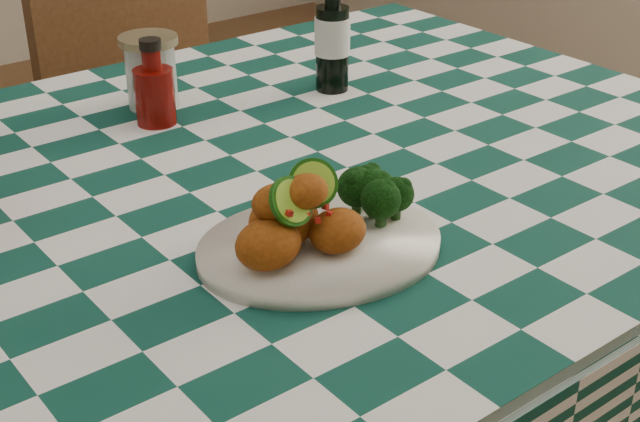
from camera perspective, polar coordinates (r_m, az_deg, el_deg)
plate at (r=0.99m, az=-0.00°, el=-2.36°), size 0.33×0.29×0.02m
fried_chicken_pile at (r=0.95m, az=-1.19°, el=-0.07°), size 0.14×0.10×0.09m
broccoli_side at (r=1.03m, az=3.70°, el=1.35°), size 0.08×0.08×0.06m
ketchup_bottle at (r=1.34m, az=-10.61°, el=8.11°), size 0.08×0.08×0.13m
mason_jar at (r=1.41m, az=-10.76°, el=8.74°), size 0.09×0.09×0.11m
beer_bottle at (r=1.44m, az=0.80°, el=11.65°), size 0.07×0.07×0.21m
wooden_chair_right at (r=1.97m, az=-8.90°, el=2.52°), size 0.45×0.46×0.92m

